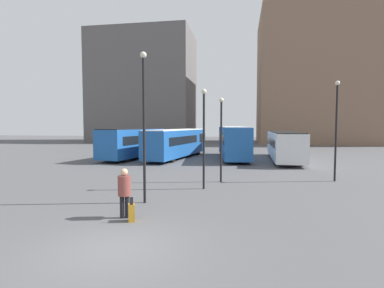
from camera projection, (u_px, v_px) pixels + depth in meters
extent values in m
plane|color=#4C4C4F|center=(114.00, 249.00, 8.37)|extent=(160.00, 160.00, 0.00)
cube|color=#5B5656|center=(144.00, 88.00, 62.57)|extent=(20.30, 13.27, 22.31)
cube|color=#7F604C|center=(321.00, 79.00, 56.75)|extent=(23.10, 16.66, 24.19)
cube|color=#1E56A3|center=(133.00, 143.00, 30.83)|extent=(4.13, 9.80, 2.73)
cube|color=black|center=(150.00, 138.00, 34.48)|extent=(2.84, 2.17, 1.04)
cube|color=black|center=(128.00, 140.00, 30.00)|extent=(3.57, 6.43, 0.82)
cube|color=black|center=(133.00, 129.00, 30.74)|extent=(3.89, 9.58, 0.08)
cylinder|color=black|center=(146.00, 151.00, 33.67)|extent=(2.58, 1.44, 1.03)
cylinder|color=black|center=(117.00, 156.00, 28.12)|extent=(2.58, 1.44, 1.03)
cube|color=#1E56A3|center=(178.00, 143.00, 31.48)|extent=(4.40, 12.52, 2.63)
cube|color=black|center=(193.00, 138.00, 36.22)|extent=(2.79, 2.62, 1.00)
cube|color=black|center=(173.00, 140.00, 30.42)|extent=(3.70, 8.16, 0.79)
cube|color=white|center=(177.00, 130.00, 31.40)|extent=(4.17, 12.24, 0.08)
cylinder|color=black|center=(190.00, 150.00, 35.15)|extent=(2.46, 1.43, 1.06)
cylinder|color=black|center=(162.00, 156.00, 27.96)|extent=(2.46, 1.43, 1.06)
cube|color=#1E56A3|center=(233.00, 142.00, 30.61)|extent=(3.69, 10.85, 2.93)
cube|color=black|center=(230.00, 136.00, 34.94)|extent=(2.69, 2.24, 1.11)
cube|color=black|center=(234.00, 139.00, 29.63)|extent=(3.26, 7.05, 0.88)
cube|color=white|center=(233.00, 127.00, 30.51)|extent=(3.47, 10.62, 0.08)
cylinder|color=black|center=(230.00, 151.00, 33.98)|extent=(2.44, 1.29, 1.02)
cylinder|color=black|center=(236.00, 157.00, 27.40)|extent=(2.44, 1.29, 1.02)
cube|color=silver|center=(284.00, 145.00, 29.17)|extent=(2.82, 11.82, 2.44)
cube|color=black|center=(280.00, 139.00, 33.87)|extent=(2.62, 2.22, 0.93)
cube|color=black|center=(286.00, 142.00, 28.11)|extent=(2.75, 7.59, 0.73)
cube|color=black|center=(285.00, 132.00, 29.09)|extent=(2.62, 11.58, 0.08)
cylinder|color=black|center=(280.00, 152.00, 32.80)|extent=(2.45, 1.13, 1.07)
cylinder|color=black|center=(289.00, 159.00, 25.66)|extent=(2.45, 1.13, 1.07)
cylinder|color=black|center=(122.00, 207.00, 11.12)|extent=(0.21, 0.21, 0.85)
cylinder|color=black|center=(127.00, 207.00, 11.15)|extent=(0.21, 0.21, 0.85)
cylinder|color=brown|center=(124.00, 186.00, 11.09)|extent=(0.62, 0.62, 0.73)
sphere|color=tan|center=(124.00, 172.00, 11.05)|extent=(0.28, 0.28, 0.28)
cube|color=#B27A1E|center=(132.00, 213.00, 10.75)|extent=(0.33, 0.39, 0.62)
cube|color=black|center=(131.00, 201.00, 10.61)|extent=(0.12, 0.07, 0.28)
cylinder|color=black|center=(336.00, 133.00, 18.23)|extent=(0.12, 0.12, 5.90)
sphere|color=beige|center=(338.00, 83.00, 18.03)|extent=(0.28, 0.28, 0.28)
cylinder|color=black|center=(144.00, 131.00, 13.13)|extent=(0.12, 0.12, 6.40)
sphere|color=beige|center=(143.00, 55.00, 12.92)|extent=(0.28, 0.28, 0.28)
cylinder|color=black|center=(204.00, 141.00, 16.06)|extent=(0.12, 0.12, 5.15)
sphere|color=beige|center=(204.00, 92.00, 15.89)|extent=(0.28, 0.28, 0.28)
cylinder|color=black|center=(221.00, 142.00, 18.07)|extent=(0.12, 0.12, 4.87)
sphere|color=beige|center=(221.00, 100.00, 17.91)|extent=(0.28, 0.28, 0.28)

